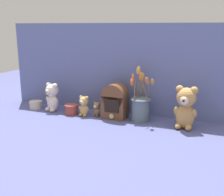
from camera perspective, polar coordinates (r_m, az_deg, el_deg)
ground_plane at (r=1.85m, az=-0.23°, el=-4.24°), size 4.00×4.00×0.00m
backdrop_wall at (r=1.93m, az=1.61°, el=5.89°), size 1.70×0.02×0.61m
teddy_bear_large at (r=1.70m, az=14.73°, el=-1.69°), size 0.14×0.13×0.26m
teddy_bear_medium at (r=2.04m, az=-12.09°, el=0.33°), size 0.12×0.10×0.20m
teddy_bear_small at (r=1.90m, az=-5.75°, el=-1.51°), size 0.08×0.07×0.14m
teddy_bear_tiny at (r=1.89m, az=-3.15°, el=-2.19°), size 0.06×0.05×0.10m
flower_vase at (r=1.80m, az=5.80°, el=-1.57°), size 0.15×0.14×0.35m
vintage_radio at (r=1.84m, az=0.61°, el=-0.61°), size 0.16×0.12×0.23m
decorative_tin_tall at (r=1.96m, az=-8.23°, el=-2.29°), size 0.09×0.09×0.07m
decorative_tin_short at (r=2.15m, az=-15.21°, el=-1.32°), size 0.10×0.10×0.06m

